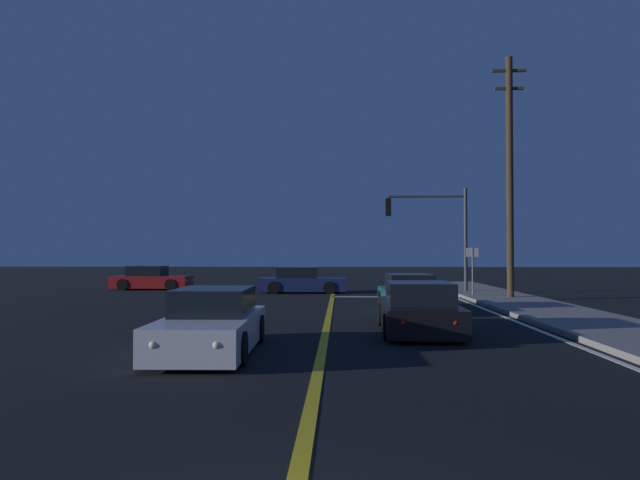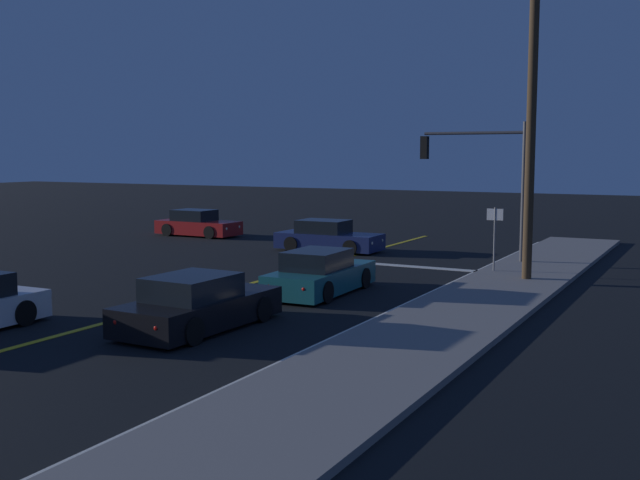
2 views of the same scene
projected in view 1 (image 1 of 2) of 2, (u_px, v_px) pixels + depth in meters
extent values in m
cube|color=gray|center=(603.00, 326.00, 15.66)|extent=(3.20, 45.59, 0.15)
cube|color=gold|center=(326.00, 328.00, 15.94)|extent=(0.20, 43.06, 0.01)
cube|color=silver|center=(534.00, 329.00, 15.73)|extent=(0.16, 43.06, 0.01)
cube|color=silver|center=(396.00, 297.00, 26.98)|extent=(5.99, 0.50, 0.01)
cube|color=navy|center=(302.00, 284.00, 29.83)|extent=(4.57, 1.88, 0.68)
cube|color=black|center=(297.00, 273.00, 29.85)|extent=(2.12, 1.59, 0.60)
cylinder|color=black|center=(329.00, 286.00, 30.64)|extent=(0.64, 0.23, 0.64)
cylinder|color=black|center=(329.00, 288.00, 28.95)|extent=(0.64, 0.23, 0.64)
cylinder|color=black|center=(277.00, 286.00, 30.70)|extent=(0.64, 0.23, 0.64)
cylinder|color=black|center=(274.00, 288.00, 29.01)|extent=(0.64, 0.23, 0.64)
sphere|color=#FFF4CC|center=(345.00, 282.00, 30.34)|extent=(0.18, 0.18, 0.18)
sphere|color=#FFF4CC|center=(345.00, 283.00, 29.22)|extent=(0.18, 0.18, 0.18)
sphere|color=red|center=(261.00, 282.00, 30.44)|extent=(0.14, 0.14, 0.14)
sphere|color=red|center=(259.00, 283.00, 29.32)|extent=(0.14, 0.14, 0.14)
cube|color=black|center=(419.00, 316.00, 15.05)|extent=(2.01, 4.48, 0.68)
cube|color=black|center=(420.00, 294.00, 14.80)|extent=(1.68, 2.08, 0.60)
cylinder|color=black|center=(382.00, 314.00, 16.48)|extent=(0.24, 0.65, 0.64)
cylinder|color=black|center=(444.00, 315.00, 16.37)|extent=(0.24, 0.65, 0.64)
cylinder|color=black|center=(388.00, 327.00, 13.74)|extent=(0.24, 0.65, 0.64)
cylinder|color=black|center=(462.00, 327.00, 13.62)|extent=(0.24, 0.65, 0.64)
sphere|color=#FFF4CC|center=(391.00, 305.00, 17.25)|extent=(0.18, 0.18, 0.18)
sphere|color=#FFF4CC|center=(430.00, 305.00, 17.17)|extent=(0.18, 0.18, 0.18)
sphere|color=red|center=(403.00, 323.00, 12.93)|extent=(0.14, 0.14, 0.14)
sphere|color=red|center=(455.00, 323.00, 12.86)|extent=(0.14, 0.14, 0.14)
cube|color=maroon|center=(152.00, 282.00, 32.42)|extent=(4.37, 1.82, 0.68)
cube|color=black|center=(147.00, 271.00, 32.45)|extent=(2.02, 1.54, 0.60)
cylinder|color=black|center=(179.00, 283.00, 33.17)|extent=(0.64, 0.23, 0.64)
cylinder|color=black|center=(171.00, 285.00, 31.53)|extent=(0.64, 0.23, 0.64)
cylinder|color=black|center=(134.00, 283.00, 33.30)|extent=(0.64, 0.23, 0.64)
cylinder|color=black|center=(123.00, 285.00, 31.67)|extent=(0.64, 0.23, 0.64)
sphere|color=#FFF4CC|center=(191.00, 280.00, 32.86)|extent=(0.18, 0.18, 0.18)
sphere|color=#FFF4CC|center=(186.00, 281.00, 31.77)|extent=(0.18, 0.18, 0.18)
sphere|color=red|center=(119.00, 280.00, 33.07)|extent=(0.14, 0.14, 0.14)
sphere|color=red|center=(111.00, 281.00, 31.98)|extent=(0.14, 0.14, 0.14)
cube|color=silver|center=(211.00, 332.00, 12.03)|extent=(1.87, 4.56, 0.68)
cube|color=black|center=(214.00, 302.00, 12.31)|extent=(1.57, 2.11, 0.60)
cylinder|color=black|center=(240.00, 349.00, 10.61)|extent=(0.23, 0.64, 0.64)
cylinder|color=black|center=(152.00, 348.00, 10.63)|extent=(0.23, 0.64, 0.64)
cylinder|color=black|center=(258.00, 329.00, 13.41)|extent=(0.23, 0.64, 0.64)
cylinder|color=black|center=(189.00, 328.00, 13.43)|extent=(0.23, 0.64, 0.64)
sphere|color=#FFF4CC|center=(217.00, 345.00, 9.82)|extent=(0.18, 0.18, 0.18)
sphere|color=#FFF4CC|center=(154.00, 345.00, 9.84)|extent=(0.18, 0.18, 0.18)
sphere|color=red|center=(251.00, 316.00, 14.23)|extent=(0.14, 0.14, 0.14)
sphere|color=red|center=(208.00, 316.00, 14.24)|extent=(0.14, 0.14, 0.14)
cube|color=#195960|center=(408.00, 299.00, 20.58)|extent=(1.91, 4.50, 0.68)
cube|color=black|center=(409.00, 282.00, 20.32)|extent=(1.58, 2.09, 0.60)
cylinder|color=black|center=(381.00, 299.00, 21.95)|extent=(0.24, 0.65, 0.64)
cylinder|color=black|center=(424.00, 299.00, 21.95)|extent=(0.24, 0.65, 0.64)
cylinder|color=black|center=(390.00, 306.00, 19.20)|extent=(0.24, 0.65, 0.64)
cylinder|color=black|center=(439.00, 306.00, 19.20)|extent=(0.24, 0.65, 0.64)
sphere|color=#FFF4CC|center=(386.00, 292.00, 22.74)|extent=(0.18, 0.18, 0.18)
sphere|color=#FFF4CC|center=(413.00, 292.00, 22.74)|extent=(0.18, 0.18, 0.18)
sphere|color=red|center=(402.00, 302.00, 18.41)|extent=(0.14, 0.14, 0.14)
sphere|color=red|center=(435.00, 302.00, 18.41)|extent=(0.14, 0.14, 0.14)
cylinder|color=#38383D|center=(466.00, 241.00, 29.20)|extent=(0.18, 0.18, 5.39)
cylinder|color=#38383D|center=(427.00, 196.00, 29.32)|extent=(3.95, 0.12, 0.12)
cube|color=black|center=(388.00, 207.00, 29.38)|extent=(0.28, 0.28, 0.90)
sphere|color=red|center=(388.00, 202.00, 29.39)|extent=(0.22, 0.22, 0.22)
sphere|color=#4C2D05|center=(388.00, 207.00, 29.38)|extent=(0.22, 0.22, 0.22)
sphere|color=#0A3814|center=(388.00, 212.00, 29.38)|extent=(0.22, 0.22, 0.22)
cylinder|color=#42301E|center=(510.00, 178.00, 25.27)|extent=(0.31, 0.31, 10.80)
cube|color=#42301E|center=(509.00, 71.00, 25.38)|extent=(1.51, 0.12, 0.12)
cube|color=#42301E|center=(509.00, 89.00, 25.36)|extent=(1.26, 0.12, 0.12)
cylinder|color=slate|center=(473.00, 272.00, 26.38)|extent=(0.06, 0.06, 2.36)
cube|color=white|center=(472.00, 252.00, 26.40)|extent=(0.56, 0.06, 0.40)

